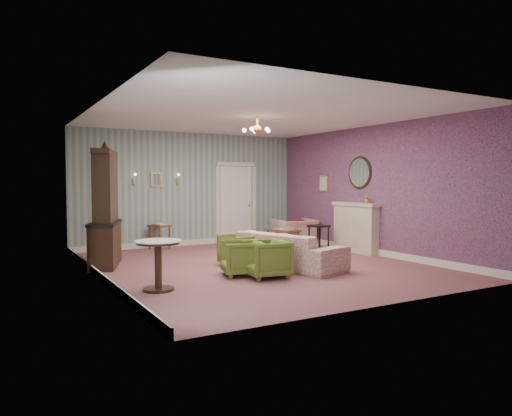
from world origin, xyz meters
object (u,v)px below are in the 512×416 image
olive_chair_b (241,256)px  wingback_chair (295,228)px  sofa_chintz (286,244)px  olive_chair_a (266,257)px  olive_chair_c (240,248)px  fireplace (356,227)px  coffee_table (283,238)px  pedestal_table (158,265)px  dresser (105,205)px  side_table_black (319,238)px

olive_chair_b → wingback_chair: size_ratio=0.67×
sofa_chintz → olive_chair_a: bearing=112.4°
olive_chair_c → sofa_chintz: sofa_chintz is taller
fireplace → coffee_table: fireplace is taller
olive_chair_b → wingback_chair: wingback_chair is taller
sofa_chintz → pedestal_table: 2.82m
wingback_chair → dresser: 5.17m
sofa_chintz → dresser: 3.56m
olive_chair_c → dresser: size_ratio=0.29×
olive_chair_a → dresser: bearing=-132.7°
olive_chair_b → coffee_table: 3.92m
olive_chair_c → pedestal_table: 2.40m
wingback_chair → dresser: size_ratio=0.42×
olive_chair_b → wingback_chair: bearing=149.2°
olive_chair_c → dresser: bearing=-126.0°
olive_chair_a → wingback_chair: 4.48m
dresser → side_table_black: bearing=16.4°
wingback_chair → coffee_table: 0.57m
fireplace → olive_chair_c: bearing=-174.1°
olive_chair_c → pedestal_table: pedestal_table is taller
olive_chair_c → fireplace: bearing=89.7°
olive_chair_b → sofa_chintz: size_ratio=0.29×
sofa_chintz → fireplace: (2.51, 0.89, 0.13)m
olive_chair_b → wingback_chair: (3.18, 3.03, 0.10)m
olive_chair_c → side_table_black: bearing=104.5°
olive_chair_c → sofa_chintz: size_ratio=0.30×
coffee_table → pedestal_table: size_ratio=1.15×
sofa_chintz → coffee_table: size_ratio=2.65×
fireplace → dresser: bearing=170.0°
side_table_black → coffee_table: bearing=109.5°
olive_chair_c → pedestal_table: size_ratio=0.90×
coffee_table → pedestal_table: pedestal_table is taller
olive_chair_a → pedestal_table: (-1.90, -0.04, 0.03)m
wingback_chair → side_table_black: wingback_chair is taller
wingback_chair → olive_chair_a: bearing=57.6°
olive_chair_b → fireplace: size_ratio=0.48×
olive_chair_a → pedestal_table: bearing=-81.6°
olive_chair_a → olive_chair_c: (0.14, 1.22, -0.01)m
olive_chair_a → sofa_chintz: (0.83, 0.66, 0.10)m
olive_chair_b → dresser: size_ratio=0.29×
fireplace → pedestal_table: 5.48m
olive_chair_b → sofa_chintz: 1.14m
dresser → coffee_table: bearing=28.9°
olive_chair_c → olive_chair_a: bearing=-12.8°
olive_chair_b → fireplace: (3.61, 1.17, 0.24)m
olive_chair_b → side_table_black: 3.56m
sofa_chintz → fireplace: bearing=-86.7°
fireplace → pedestal_table: (-5.24, -1.59, -0.20)m
dresser → side_table_black: dresser is taller
olive_chair_c → olive_chair_b: bearing=-32.5°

